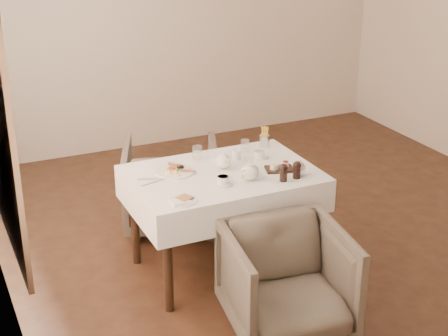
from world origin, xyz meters
name	(u,v)px	position (x,y,z in m)	size (l,w,h in m)	color
table	(222,188)	(-0.78, -0.18, 0.64)	(1.28, 0.88, 0.75)	black
armchair_near	(287,281)	(-0.73, -1.00, 0.34)	(0.72, 0.74, 0.67)	#4F473A
armchair_far	(171,185)	(-0.86, 0.64, 0.35)	(0.74, 0.77, 0.70)	#4F473A
breakfast_plate	(175,171)	(-1.08, -0.03, 0.76)	(0.27, 0.27, 0.03)	white
side_plate	(183,200)	(-1.20, -0.50, 0.76)	(0.18, 0.18, 0.02)	white
teapot_centre	(223,160)	(-0.75, -0.11, 0.82)	(0.16, 0.12, 0.12)	white
teapot_front	(250,170)	(-0.67, -0.37, 0.82)	(0.17, 0.13, 0.14)	white
creamer	(236,155)	(-0.59, 0.00, 0.79)	(0.06, 0.06, 0.07)	white
teacup_near	(223,181)	(-0.87, -0.37, 0.78)	(0.13, 0.13, 0.06)	white
teacup_far	(259,155)	(-0.43, -0.05, 0.78)	(0.12, 0.12, 0.06)	white
glass_left	(197,153)	(-0.84, 0.13, 0.80)	(0.07, 0.07, 0.10)	silver
glass_mid	(249,165)	(-0.60, -0.22, 0.80)	(0.06, 0.06, 0.09)	silver
glass_right	(245,145)	(-0.46, 0.13, 0.80)	(0.06, 0.06, 0.09)	silver
condiment_board	(279,168)	(-0.41, -0.30, 0.77)	(0.22, 0.18, 0.05)	black
pepper_mill_left	(284,172)	(-0.48, -0.48, 0.82)	(0.06, 0.06, 0.12)	black
pepper_mill_right	(297,170)	(-0.37, -0.47, 0.82)	(0.06, 0.06, 0.12)	black
silver_pot	(299,167)	(-0.33, -0.44, 0.81)	(0.11, 0.09, 0.12)	white
fries_cup	(264,138)	(-0.29, 0.15, 0.83)	(0.08, 0.08, 0.16)	silver
cutlery_fork	(152,179)	(-1.26, -0.09, 0.76)	(0.02, 0.20, 0.00)	silver
cutlery_knife	(153,183)	(-1.28, -0.14, 0.76)	(0.01, 0.17, 0.00)	silver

